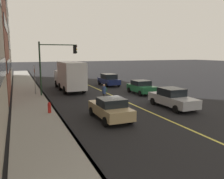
{
  "coord_description": "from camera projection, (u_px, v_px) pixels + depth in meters",
  "views": [
    {
      "loc": [
        -20.18,
        9.23,
        4.47
      ],
      "look_at": [
        -1.37,
        1.41,
        1.22
      ],
      "focal_mm": 37.07,
      "sensor_mm": 36.0,
      "label": 1
    }
  ],
  "objects": [
    {
      "name": "fire_hydrant",
      "position": [
        49.0,
        108.0,
        16.78
      ],
      "size": [
        0.24,
        0.24,
        0.94
      ],
      "color": "red",
      "rests_on": "ground"
    },
    {
      "name": "sidewalk_slab",
      "position": [
        32.0,
        105.0,
        19.51
      ],
      "size": [
        80.0,
        3.18,
        0.15
      ],
      "primitive_type": "cube",
      "color": "gray",
      "rests_on": "ground"
    },
    {
      "name": "truck_white",
      "position": [
        70.0,
        76.0,
        27.34
      ],
      "size": [
        8.11,
        2.41,
        3.41
      ],
      "color": "silver",
      "rests_on": "ground"
    },
    {
      "name": "ground",
      "position": [
        120.0,
        99.0,
        22.61
      ],
      "size": [
        200.0,
        200.0,
        0.0
      ],
      "primitive_type": "plane",
      "color": "black"
    },
    {
      "name": "car_navy",
      "position": [
        109.0,
        80.0,
        31.63
      ],
      "size": [
        4.24,
        1.97,
        1.62
      ],
      "color": "navy",
      "rests_on": "ground"
    },
    {
      "name": "car_green",
      "position": [
        142.0,
        87.0,
        25.38
      ],
      "size": [
        3.81,
        2.02,
        1.46
      ],
      "color": "#1E6038",
      "rests_on": "ground"
    },
    {
      "name": "pedestrian_with_backpack",
      "position": [
        104.0,
        92.0,
        20.84
      ],
      "size": [
        0.4,
        0.37,
        1.69
      ],
      "color": "#383838",
      "rests_on": "ground"
    },
    {
      "name": "lane_stripe_center",
      "position": [
        120.0,
        99.0,
        22.61
      ],
      "size": [
        80.0,
        0.16,
        0.01
      ],
      "primitive_type": "cube",
      "color": "#D8CC4C",
      "rests_on": "ground"
    },
    {
      "name": "curb_edge",
      "position": [
        51.0,
        104.0,
        20.08
      ],
      "size": [
        80.0,
        0.16,
        0.15
      ],
      "primitive_type": "cube",
      "color": "slate",
      "rests_on": "ground"
    },
    {
      "name": "street_sign_post",
      "position": [
        35.0,
        78.0,
        24.18
      ],
      "size": [
        0.6,
        0.08,
        3.16
      ],
      "color": "slate",
      "rests_on": "ground"
    },
    {
      "name": "traffic_light_mast",
      "position": [
        55.0,
        59.0,
        23.79
      ],
      "size": [
        0.28,
        3.95,
        5.57
      ],
      "color": "#1E3823",
      "rests_on": "ground"
    },
    {
      "name": "car_silver",
      "position": [
        172.0,
        98.0,
        18.91
      ],
      "size": [
        4.72,
        1.93,
        1.6
      ],
      "color": "#A8AAB2",
      "rests_on": "ground"
    },
    {
      "name": "car_tan",
      "position": [
        110.0,
        109.0,
        15.57
      ],
      "size": [
        4.21,
        1.95,
        1.5
      ],
      "color": "tan",
      "rests_on": "ground"
    }
  ]
}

